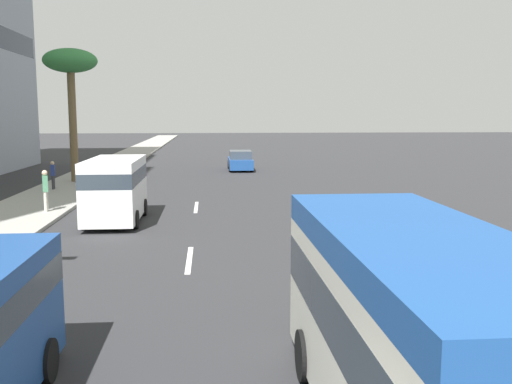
{
  "coord_description": "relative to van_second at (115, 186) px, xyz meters",
  "views": [
    {
      "loc": [
        -3.5,
        -0.62,
        4.34
      ],
      "look_at": [
        18.43,
        -2.45,
        1.32
      ],
      "focal_mm": 39.86,
      "sensor_mm": 36.0,
      "label": 1
    }
  ],
  "objects": [
    {
      "name": "ground_plane",
      "position": [
        11.97,
        -3.15,
        -1.47
      ],
      "size": [
        198.0,
        198.0,
        0.0
      ],
      "primitive_type": "plane",
      "color": "#2D2D30"
    },
    {
      "name": "sidewalk_right",
      "position": [
        11.97,
        4.41,
        -1.39
      ],
      "size": [
        162.0,
        3.94,
        0.15
      ],
      "primitive_type": "cube",
      "color": "#9E9B93",
      "rests_on": "ground_plane"
    },
    {
      "name": "lane_stripe_mid",
      "position": [
        -6.3,
        -3.15,
        -1.46
      ],
      "size": [
        3.2,
        0.16,
        0.01
      ],
      "primitive_type": "cube",
      "color": "silver",
      "rests_on": "ground_plane"
    },
    {
      "name": "lane_stripe_far",
      "position": [
        3.45,
        -3.15,
        -1.46
      ],
      "size": [
        3.2,
        0.16,
        0.01
      ],
      "primitive_type": "cube",
      "color": "silver",
      "rests_on": "ground_plane"
    },
    {
      "name": "van_second",
      "position": [
        0.0,
        0.0,
        0.0
      ],
      "size": [
        4.86,
        2.12,
        2.57
      ],
      "rotation": [
        0.0,
        0.0,
        3.14
      ],
      "color": "white",
      "rests_on": "ground_plane"
    },
    {
      "name": "car_third",
      "position": [
        21.05,
        -6.2,
        -0.73
      ],
      "size": [
        4.38,
        1.87,
        1.54
      ],
      "color": "#1E478C",
      "rests_on": "ground_plane"
    },
    {
      "name": "minibus_fourth",
      "position": [
        -16.25,
        -6.39,
        0.12
      ],
      "size": [
        6.78,
        2.41,
        2.88
      ],
      "color": "silver",
      "rests_on": "ground_plane"
    },
    {
      "name": "pedestrian_near_lamp",
      "position": [
        1.95,
        3.29,
        -0.31
      ],
      "size": [
        0.37,
        0.3,
        1.8
      ],
      "rotation": [
        0.0,
        0.0,
        3.44
      ],
      "color": "beige",
      "rests_on": "sidewalk_right"
    },
    {
      "name": "pedestrian_by_tree",
      "position": [
        9.53,
        4.98,
        -0.46
      ],
      "size": [
        0.35,
        0.27,
        1.58
      ],
      "rotation": [
        0.0,
        0.0,
        0.15
      ],
      "color": "#333338",
      "rests_on": "sidewalk_right"
    },
    {
      "name": "palm_tree",
      "position": [
        13.36,
        4.65,
        5.78
      ],
      "size": [
        3.28,
        3.28,
        8.19
      ],
      "color": "brown",
      "rests_on": "sidewalk_right"
    }
  ]
}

